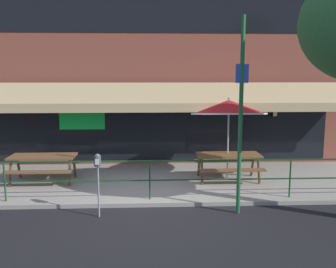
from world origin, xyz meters
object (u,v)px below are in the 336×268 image
(picnic_table_centre, at_px, (228,159))
(parking_meter_near, at_px, (98,166))
(patio_umbrella_centre, at_px, (229,108))
(street_sign_pole, at_px, (241,115))
(picnic_table_left, at_px, (43,161))

(picnic_table_centre, height_order, parking_meter_near, parking_meter_near)
(patio_umbrella_centre, bearing_deg, street_sign_pole, -95.74)
(picnic_table_left, distance_m, street_sign_pole, 5.73)
(picnic_table_left, xyz_separation_m, parking_meter_near, (1.89, -2.47, 0.44))
(patio_umbrella_centre, height_order, parking_meter_near, patio_umbrella_centre)
(picnic_table_centre, xyz_separation_m, parking_meter_near, (-3.35, -2.43, 0.44))
(picnic_table_left, height_order, street_sign_pole, street_sign_pole)
(picnic_table_left, distance_m, patio_umbrella_centre, 5.44)
(parking_meter_near, bearing_deg, picnic_table_centre, 35.93)
(picnic_table_left, xyz_separation_m, street_sign_pole, (4.99, -2.37, 1.52))
(patio_umbrella_centre, relative_size, street_sign_pole, 0.55)
(picnic_table_centre, xyz_separation_m, patio_umbrella_centre, (0.00, 0.11, 1.47))
(patio_umbrella_centre, xyz_separation_m, street_sign_pole, (-0.25, -2.45, 0.05))
(picnic_table_left, bearing_deg, street_sign_pole, -25.38)
(picnic_table_left, bearing_deg, patio_umbrella_centre, 0.83)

